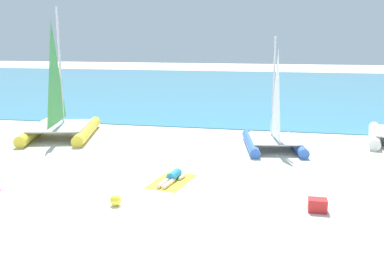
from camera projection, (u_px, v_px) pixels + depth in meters
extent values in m
plane|color=silver|center=(214.00, 130.00, 22.03)|extent=(120.00, 120.00, 0.00)
cube|color=teal|center=(246.00, 87.00, 41.36)|extent=(120.00, 40.00, 0.05)
cylinder|color=blue|center=(251.00, 143.00, 18.36)|extent=(1.04, 3.63, 0.41)
cylinder|color=blue|center=(295.00, 143.00, 18.30)|extent=(1.04, 3.63, 0.41)
cube|color=silver|center=(274.00, 139.00, 18.11)|extent=(2.27, 2.61, 0.05)
cylinder|color=silver|center=(274.00, 87.00, 18.18)|extent=(0.09, 0.09, 4.31)
pyramid|color=white|center=(277.00, 93.00, 17.38)|extent=(0.38, 1.87, 3.62)
cylinder|color=yellow|center=(36.00, 131.00, 20.43)|extent=(1.69, 4.63, 0.53)
cylinder|color=yellow|center=(87.00, 131.00, 20.55)|extent=(1.69, 4.63, 0.53)
cube|color=silver|center=(60.00, 126.00, 20.22)|extent=(3.11, 3.49, 0.07)
cylinder|color=silver|center=(60.00, 67.00, 20.31)|extent=(0.11, 0.11, 5.53)
pyramid|color=#4CA54C|center=(54.00, 72.00, 19.27)|extent=(0.68, 2.37, 4.65)
cylinder|color=white|center=(374.00, 135.00, 19.68)|extent=(1.26, 4.30, 0.49)
cube|color=yellow|center=(172.00, 181.00, 14.04)|extent=(1.40, 2.05, 0.01)
cylinder|color=#268CCC|center=(174.00, 175.00, 14.19)|extent=(0.40, 0.66, 0.30)
sphere|color=beige|center=(179.00, 172.00, 14.56)|extent=(0.22, 0.22, 0.22)
cylinder|color=beige|center=(163.00, 183.00, 13.64)|extent=(0.27, 0.79, 0.14)
cylinder|color=beige|center=(168.00, 184.00, 13.58)|extent=(0.27, 0.79, 0.14)
cylinder|color=beige|center=(170.00, 175.00, 14.43)|extent=(0.17, 0.46, 0.10)
cylinder|color=beige|center=(182.00, 177.00, 14.27)|extent=(0.17, 0.46, 0.10)
sphere|color=yellow|center=(116.00, 200.00, 11.98)|extent=(0.32, 0.32, 0.32)
cube|color=red|center=(317.00, 205.00, 11.57)|extent=(0.50, 0.36, 0.36)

